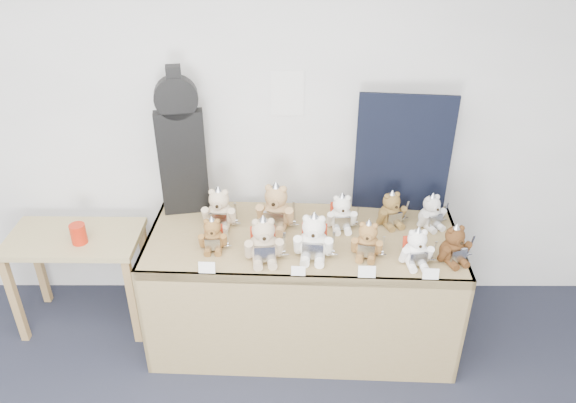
{
  "coord_description": "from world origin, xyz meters",
  "views": [
    {
      "loc": [
        0.64,
        -0.92,
        2.78
      ],
      "look_at": [
        0.63,
        1.88,
        1.13
      ],
      "focal_mm": 35.0,
      "sensor_mm": 36.0,
      "label": 1
    }
  ],
  "objects_px": {
    "display_table": "(303,267)",
    "teddy_back_centre_left": "(276,208)",
    "side_table": "(77,251)",
    "teddy_front_far_right": "(416,249)",
    "teddy_front_right": "(367,241)",
    "teddy_back_right": "(391,210)",
    "red_cup": "(78,234)",
    "teddy_back_centre_right": "(341,213)",
    "guitar_case": "(181,145)",
    "teddy_front_end": "(454,246)",
    "teddy_back_end": "(431,213)",
    "teddy_back_left": "(219,210)",
    "teddy_front_left": "(264,241)",
    "teddy_front_far_left": "(213,235)",
    "teddy_front_centre": "(314,238)"
  },
  "relations": [
    {
      "from": "teddy_front_centre",
      "to": "teddy_front_right",
      "type": "xyz_separation_m",
      "value": [
        0.32,
        0.01,
        -0.02
      ]
    },
    {
      "from": "teddy_front_left",
      "to": "teddy_back_left",
      "type": "relative_size",
      "value": 1.04
    },
    {
      "from": "teddy_front_far_left",
      "to": "teddy_front_left",
      "type": "height_order",
      "value": "teddy_front_left"
    },
    {
      "from": "guitar_case",
      "to": "teddy_back_left",
      "type": "xyz_separation_m",
      "value": [
        0.24,
        -0.19,
        -0.36
      ]
    },
    {
      "from": "side_table",
      "to": "teddy_back_centre_left",
      "type": "height_order",
      "value": "teddy_back_centre_left"
    },
    {
      "from": "teddy_front_far_left",
      "to": "teddy_back_left",
      "type": "height_order",
      "value": "teddy_back_left"
    },
    {
      "from": "guitar_case",
      "to": "red_cup",
      "type": "distance_m",
      "value": 0.87
    },
    {
      "from": "teddy_front_far_right",
      "to": "teddy_front_right",
      "type": "bearing_deg",
      "value": 158.81
    },
    {
      "from": "teddy_back_left",
      "to": "teddy_back_end",
      "type": "relative_size",
      "value": 1.19
    },
    {
      "from": "red_cup",
      "to": "teddy_front_right",
      "type": "relative_size",
      "value": 0.52
    },
    {
      "from": "teddy_back_left",
      "to": "teddy_back_centre_left",
      "type": "xyz_separation_m",
      "value": [
        0.36,
        -0.0,
        0.01
      ]
    },
    {
      "from": "teddy_front_centre",
      "to": "teddy_front_left",
      "type": "bearing_deg",
      "value": -168.95
    },
    {
      "from": "teddy_front_far_left",
      "to": "teddy_back_centre_left",
      "type": "xyz_separation_m",
      "value": [
        0.37,
        0.25,
        0.04
      ]
    },
    {
      "from": "teddy_front_far_left",
      "to": "teddy_front_left",
      "type": "xyz_separation_m",
      "value": [
        0.31,
        -0.11,
        0.03
      ]
    },
    {
      "from": "guitar_case",
      "to": "teddy_front_left",
      "type": "bearing_deg",
      "value": -55.97
    },
    {
      "from": "teddy_front_far_right",
      "to": "teddy_front_end",
      "type": "relative_size",
      "value": 0.99
    },
    {
      "from": "red_cup",
      "to": "guitar_case",
      "type": "bearing_deg",
      "value": 20.59
    },
    {
      "from": "teddy_front_right",
      "to": "teddy_front_end",
      "type": "bearing_deg",
      "value": 5.62
    },
    {
      "from": "teddy_back_left",
      "to": "display_table",
      "type": "bearing_deg",
      "value": -17.09
    },
    {
      "from": "teddy_front_right",
      "to": "teddy_back_centre_left",
      "type": "relative_size",
      "value": 0.76
    },
    {
      "from": "teddy_back_centre_right",
      "to": "teddy_back_left",
      "type": "bearing_deg",
      "value": 175.67
    },
    {
      "from": "side_table",
      "to": "teddy_back_right",
      "type": "relative_size",
      "value": 3.33
    },
    {
      "from": "display_table",
      "to": "teddy_back_centre_left",
      "type": "bearing_deg",
      "value": 132.36
    },
    {
      "from": "red_cup",
      "to": "teddy_front_end",
      "type": "bearing_deg",
      "value": -7.79
    },
    {
      "from": "guitar_case",
      "to": "teddy_front_right",
      "type": "height_order",
      "value": "guitar_case"
    },
    {
      "from": "side_table",
      "to": "teddy_back_right",
      "type": "xyz_separation_m",
      "value": [
        2.07,
        0.01,
        0.32
      ]
    },
    {
      "from": "teddy_back_centre_left",
      "to": "teddy_back_end",
      "type": "distance_m",
      "value": 0.99
    },
    {
      "from": "teddy_front_end",
      "to": "teddy_back_right",
      "type": "xyz_separation_m",
      "value": [
        -0.3,
        0.4,
        -0.0
      ]
    },
    {
      "from": "teddy_front_end",
      "to": "teddy_front_left",
      "type": "bearing_deg",
      "value": 158.79
    },
    {
      "from": "display_table",
      "to": "teddy_front_end",
      "type": "relative_size",
      "value": 7.45
    },
    {
      "from": "side_table",
      "to": "teddy_back_centre_right",
      "type": "bearing_deg",
      "value": -0.54
    },
    {
      "from": "teddy_front_centre",
      "to": "teddy_back_right",
      "type": "height_order",
      "value": "teddy_front_centre"
    },
    {
      "from": "teddy_front_end",
      "to": "teddy_back_right",
      "type": "height_order",
      "value": "teddy_front_end"
    },
    {
      "from": "teddy_front_right",
      "to": "teddy_front_end",
      "type": "relative_size",
      "value": 0.97
    },
    {
      "from": "teddy_back_end",
      "to": "teddy_front_end",
      "type": "bearing_deg",
      "value": -108.01
    },
    {
      "from": "teddy_back_right",
      "to": "teddy_back_centre_right",
      "type": "bearing_deg",
      "value": 167.26
    },
    {
      "from": "teddy_back_end",
      "to": "teddy_back_centre_left",
      "type": "bearing_deg",
      "value": 154.24
    },
    {
      "from": "teddy_back_centre_left",
      "to": "teddy_back_centre_right",
      "type": "height_order",
      "value": "teddy_back_centre_left"
    },
    {
      "from": "side_table",
      "to": "teddy_front_end",
      "type": "height_order",
      "value": "teddy_front_end"
    },
    {
      "from": "side_table",
      "to": "teddy_front_far_right",
      "type": "distance_m",
      "value": 2.21
    },
    {
      "from": "teddy_front_far_right",
      "to": "teddy_back_left",
      "type": "bearing_deg",
      "value": 156.13
    },
    {
      "from": "guitar_case",
      "to": "teddy_back_end",
      "type": "relative_size",
      "value": 3.89
    },
    {
      "from": "teddy_front_right",
      "to": "teddy_back_centre_left",
      "type": "xyz_separation_m",
      "value": [
        -0.54,
        0.32,
        0.03
      ]
    },
    {
      "from": "teddy_front_far_right",
      "to": "teddy_back_end",
      "type": "relative_size",
      "value": 1.03
    },
    {
      "from": "teddy_front_left",
      "to": "teddy_back_left",
      "type": "distance_m",
      "value": 0.46
    },
    {
      "from": "display_table",
      "to": "teddy_back_centre_right",
      "type": "distance_m",
      "value": 0.41
    },
    {
      "from": "teddy_front_end",
      "to": "teddy_back_centre_left",
      "type": "height_order",
      "value": "teddy_back_centre_left"
    },
    {
      "from": "teddy_front_right",
      "to": "teddy_front_far_right",
      "type": "bearing_deg",
      "value": -4.49
    },
    {
      "from": "teddy_front_right",
      "to": "red_cup",
      "type": "bearing_deg",
      "value": -176.67
    },
    {
      "from": "guitar_case",
      "to": "teddy_front_right",
      "type": "bearing_deg",
      "value": -34.36
    }
  ]
}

